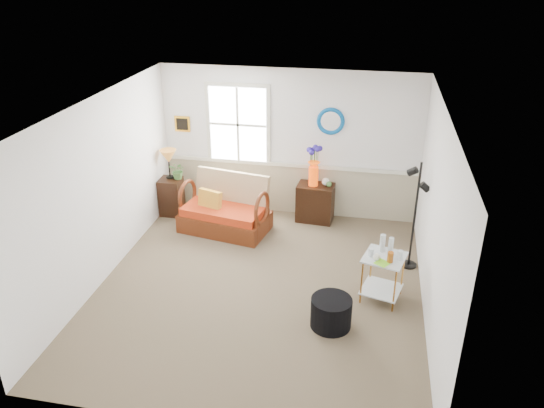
% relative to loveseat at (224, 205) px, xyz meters
% --- Properties ---
extents(floor, '(4.50, 5.00, 0.01)m').
position_rel_loveseat_xyz_m(floor, '(0.94, -1.58, -0.47)').
color(floor, '#746451').
rests_on(floor, ground).
extents(ceiling, '(4.50, 5.00, 0.01)m').
position_rel_loveseat_xyz_m(ceiling, '(0.94, -1.58, 2.13)').
color(ceiling, white).
rests_on(ceiling, walls).
extents(walls, '(4.51, 5.01, 2.60)m').
position_rel_loveseat_xyz_m(walls, '(0.94, -1.58, 0.83)').
color(walls, white).
rests_on(walls, floor).
extents(wainscot, '(4.46, 0.02, 0.90)m').
position_rel_loveseat_xyz_m(wainscot, '(0.94, 0.90, -0.02)').
color(wainscot, tan).
rests_on(wainscot, walls).
extents(chair_rail, '(4.46, 0.04, 0.06)m').
position_rel_loveseat_xyz_m(chair_rail, '(0.94, 0.89, 0.45)').
color(chair_rail, silver).
rests_on(chair_rail, walls).
extents(window, '(1.14, 0.06, 1.44)m').
position_rel_loveseat_xyz_m(window, '(0.04, 0.89, 1.13)').
color(window, white).
rests_on(window, walls).
extents(picture, '(0.28, 0.03, 0.28)m').
position_rel_loveseat_xyz_m(picture, '(-0.98, 0.90, 1.08)').
color(picture, '#C6871B').
rests_on(picture, walls).
extents(mirror, '(0.47, 0.07, 0.47)m').
position_rel_loveseat_xyz_m(mirror, '(1.64, 0.90, 1.28)').
color(mirror, '#0F7ACA').
rests_on(mirror, walls).
extents(loveseat, '(1.57, 1.07, 0.94)m').
position_rel_loveseat_xyz_m(loveseat, '(0.00, 0.00, 0.00)').
color(loveseat, '#511E09').
rests_on(loveseat, floor).
extents(throw_pillow, '(0.43, 0.23, 0.41)m').
position_rel_loveseat_xyz_m(throw_pillow, '(-0.24, -0.04, 0.04)').
color(throw_pillow, '#CE6605').
rests_on(throw_pillow, loveseat).
extents(lamp_stand, '(0.39, 0.39, 0.67)m').
position_rel_loveseat_xyz_m(lamp_stand, '(-1.11, 0.43, -0.14)').
color(lamp_stand, black).
rests_on(lamp_stand, floor).
extents(table_lamp, '(0.36, 0.36, 0.53)m').
position_rel_loveseat_xyz_m(table_lamp, '(-1.12, 0.46, 0.47)').
color(table_lamp, '#B3702A').
rests_on(table_lamp, lamp_stand).
extents(potted_plant, '(0.35, 0.37, 0.25)m').
position_rel_loveseat_xyz_m(potted_plant, '(-0.96, 0.47, 0.32)').
color(potted_plant, '#457638').
rests_on(potted_plant, lamp_stand).
extents(cabinet, '(0.66, 0.45, 0.67)m').
position_rel_loveseat_xyz_m(cabinet, '(1.46, 0.66, -0.14)').
color(cabinet, black).
rests_on(cabinet, floor).
extents(flower_vase, '(0.24, 0.24, 0.71)m').
position_rel_loveseat_xyz_m(flower_vase, '(1.41, 0.65, 0.56)').
color(flower_vase, '#E33E05').
rests_on(flower_vase, cabinet).
extents(side_table, '(0.64, 0.64, 0.66)m').
position_rel_loveseat_xyz_m(side_table, '(2.63, -1.52, -0.14)').
color(side_table, '#B5752B').
rests_on(side_table, floor).
extents(tabletop_items, '(0.58, 0.58, 0.25)m').
position_rel_loveseat_xyz_m(tabletop_items, '(2.64, -1.54, 0.32)').
color(tabletop_items, silver).
rests_on(tabletop_items, side_table).
extents(floor_lamp, '(0.32, 0.32, 1.68)m').
position_rel_loveseat_xyz_m(floor_lamp, '(3.04, -0.58, 0.37)').
color(floor_lamp, black).
rests_on(floor_lamp, floor).
extents(ottoman, '(0.67, 0.67, 0.40)m').
position_rel_loveseat_xyz_m(ottoman, '(2.01, -2.23, -0.27)').
color(ottoman, black).
rests_on(ottoman, floor).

